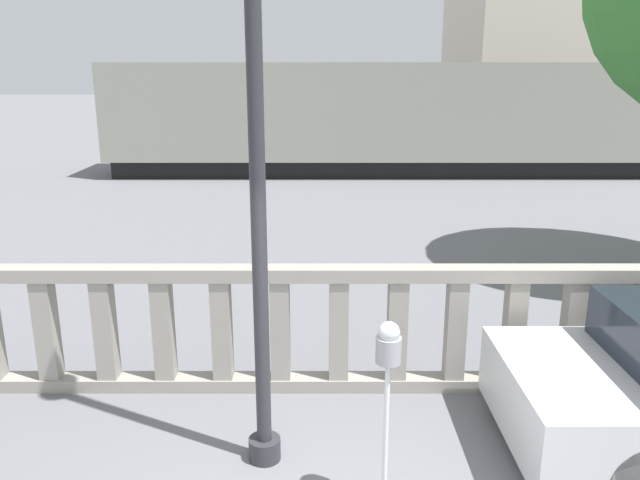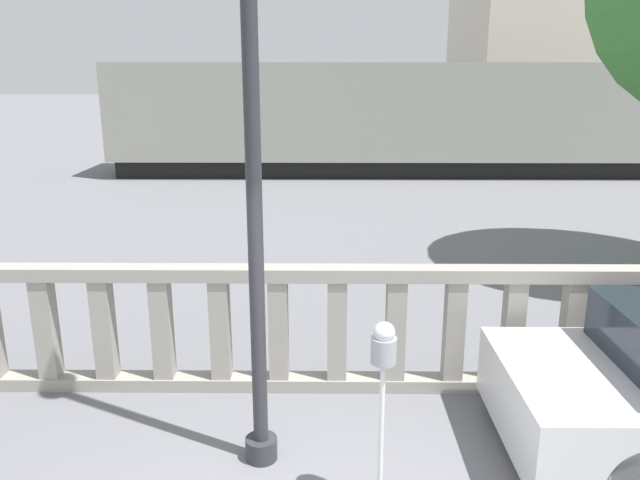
{
  "view_description": "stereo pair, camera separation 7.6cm",
  "coord_description": "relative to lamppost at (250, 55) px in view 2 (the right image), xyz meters",
  "views": [
    {
      "loc": [
        -0.2,
        -3.24,
        3.34
      ],
      "look_at": [
        -0.19,
        3.82,
        1.39
      ],
      "focal_mm": 35.0,
      "sensor_mm": 36.0,
      "label": 1
    },
    {
      "loc": [
        -0.12,
        -3.24,
        3.34
      ],
      "look_at": [
        -0.19,
        3.82,
        1.39
      ],
      "focal_mm": 35.0,
      "sensor_mm": 36.0,
      "label": 2
    }
  ],
  "objects": [
    {
      "name": "building_block",
      "position": [
        12.52,
        26.74,
        1.2
      ],
      "size": [
        10.56,
        9.09,
        9.27
      ],
      "color": "beige",
      "rests_on": "ground"
    },
    {
      "name": "parking_meter",
      "position": [
        0.99,
        -0.6,
        -2.15
      ],
      "size": [
        0.19,
        0.19,
        1.56
      ],
      "color": "silver",
      "rests_on": "ground"
    },
    {
      "name": "balustrade",
      "position": [
        0.68,
        1.26,
        -2.74
      ],
      "size": [
        13.26,
        0.24,
        1.38
      ],
      "color": "gray",
      "rests_on": "ground"
    },
    {
      "name": "train_near",
      "position": [
        3.83,
        15.57,
        -1.58
      ],
      "size": [
        19.68,
        2.87,
        4.1
      ],
      "color": "black",
      "rests_on": "ground"
    },
    {
      "name": "lamppost",
      "position": [
        0.0,
        0.0,
        0.0
      ],
      "size": [
        0.34,
        0.34,
        6.01
      ],
      "color": "#2D2D33",
      "rests_on": "ground"
    }
  ]
}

